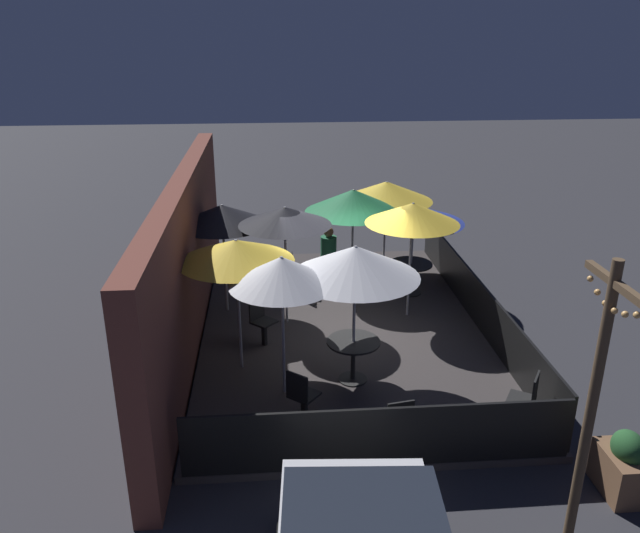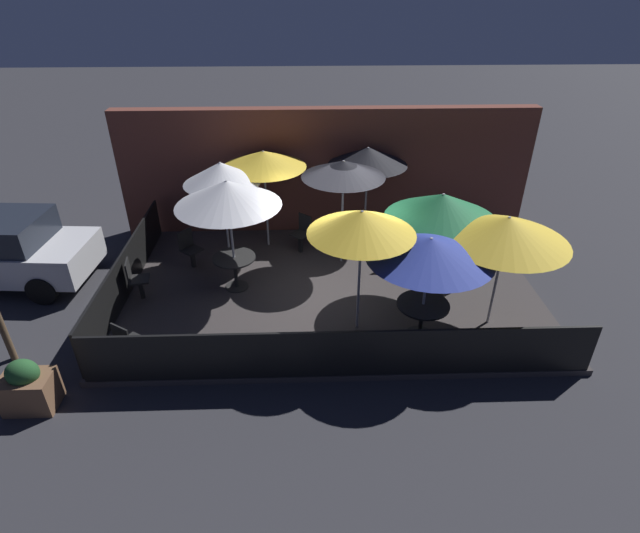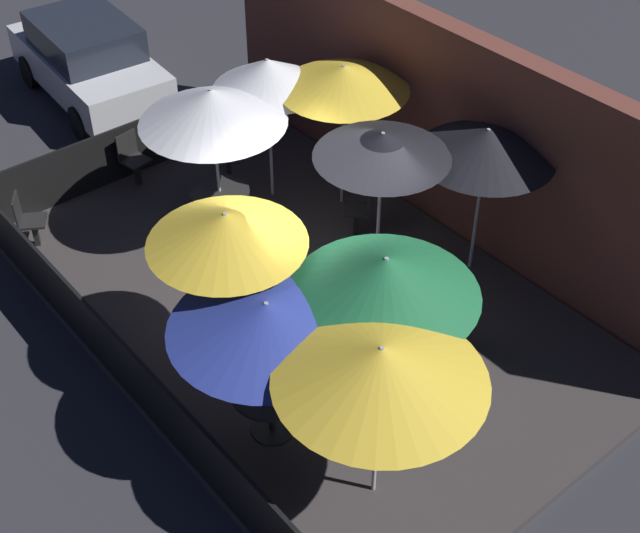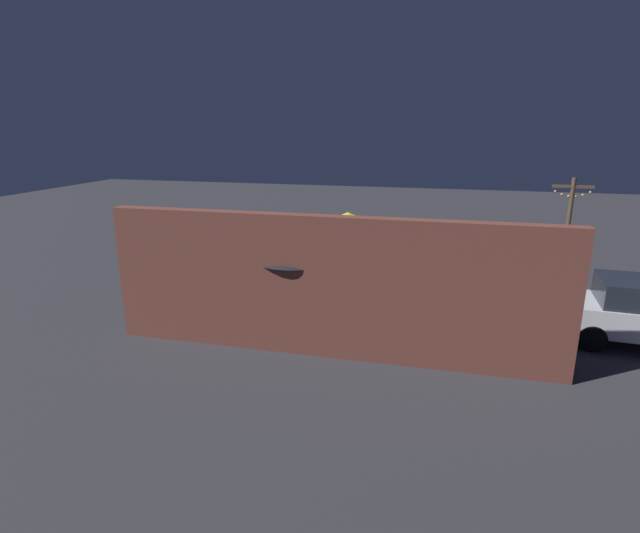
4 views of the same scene
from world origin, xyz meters
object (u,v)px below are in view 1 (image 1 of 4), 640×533
at_px(dining_table_0, 411,269).
at_px(patio_umbrella_8, 353,201).
at_px(patio_umbrella_5, 285,216).
at_px(patron_0, 328,254).
at_px(patio_umbrella_4, 236,251).
at_px(dining_table_1, 353,349).
at_px(patio_chair_4, 261,319).
at_px(patio_chair_0, 526,398).
at_px(patio_chair_3, 397,423).
at_px(patio_umbrella_6, 222,215).
at_px(planter_box, 624,466).
at_px(patio_chair_1, 302,394).
at_px(light_post, 593,400).
at_px(patio_umbrella_3, 386,191).
at_px(patio_chair_2, 297,272).
at_px(patio_umbrella_7, 282,271).
at_px(patio_umbrella_1, 355,261).
at_px(patio_umbrella_0, 414,214).
at_px(patio_umbrella_2, 413,213).

bearing_deg(dining_table_0, patio_umbrella_8, 69.10).
relative_size(patio_umbrella_5, patron_0, 1.97).
relative_size(patio_umbrella_4, dining_table_0, 2.50).
height_order(dining_table_1, patio_chair_4, patio_chair_4).
height_order(patio_chair_0, patio_chair_3, patio_chair_3).
relative_size(patio_umbrella_8, patio_chair_3, 2.57).
height_order(patio_umbrella_6, planter_box, patio_umbrella_6).
relative_size(patio_chair_1, patio_chair_3, 0.98).
distance_m(patio_chair_4, light_post, 6.64).
bearing_deg(patio_umbrella_6, patio_umbrella_3, -61.71).
relative_size(patio_umbrella_5, patio_umbrella_6, 1.05).
distance_m(patio_chair_3, patron_0, 6.93).
distance_m(patio_umbrella_6, patio_chair_2, 2.41).
distance_m(patio_umbrella_4, patio_umbrella_7, 1.16).
bearing_deg(patio_umbrella_7, patron_0, -13.43).
bearing_deg(dining_table_1, patio_umbrella_1, 0.00).
height_order(patio_umbrella_0, patio_chair_1, patio_umbrella_0).
xyz_separation_m(patio_umbrella_0, patio_chair_0, (-5.25, -0.64, -1.41)).
bearing_deg(patio_umbrella_2, patio_chair_1, 146.16).
bearing_deg(patio_chair_2, patio_umbrella_0, -0.00).
bearing_deg(light_post, patio_chair_0, -8.66).
distance_m(dining_table_0, patio_chair_3, 5.90).
height_order(patio_chair_0, patio_chair_4, patio_chair_4).
bearing_deg(patio_umbrella_2, patron_0, 31.93).
relative_size(patio_umbrella_7, light_post, 0.65).
distance_m(dining_table_1, patio_chair_1, 1.51).
bearing_deg(dining_table_1, patio_umbrella_3, -15.82).
xyz_separation_m(dining_table_0, light_post, (-7.55, -0.29, 1.39)).
distance_m(patio_umbrella_0, patio_umbrella_5, 3.20).
bearing_deg(dining_table_0, patio_umbrella_0, 0.00).
bearing_deg(patio_umbrella_7, patio_umbrella_8, -21.09).
bearing_deg(patio_umbrella_4, dining_table_0, -50.65).
relative_size(patio_umbrella_3, patio_chair_2, 2.44).
xyz_separation_m(patio_umbrella_0, patio_umbrella_6, (-0.61, 4.18, 0.25)).
bearing_deg(light_post, patio_umbrella_1, 28.68).
distance_m(patio_umbrella_0, dining_table_0, 1.32).
xyz_separation_m(patio_umbrella_1, patio_umbrella_4, (0.59, 1.96, 0.03)).
bearing_deg(patio_umbrella_4, patio_umbrella_5, -26.14).
bearing_deg(patio_umbrella_3, patio_chair_1, 159.04).
distance_m(patio_umbrella_0, planter_box, 7.00).
relative_size(patio_umbrella_6, dining_table_1, 2.58).
relative_size(patio_umbrella_0, patron_0, 1.78).
height_order(patio_umbrella_8, dining_table_0, patio_umbrella_8).
relative_size(patio_chair_3, patio_chair_4, 0.97).
relative_size(patio_chair_1, patron_0, 0.71).
height_order(patio_umbrella_1, patio_umbrella_3, patio_umbrella_1).
distance_m(patio_umbrella_0, patio_umbrella_8, 1.40).
relative_size(patio_umbrella_6, light_post, 0.63).
height_order(patio_chair_3, patio_chair_4, patio_chair_4).
xyz_separation_m(patio_umbrella_3, patio_chair_4, (-3.68, 3.05, -1.54)).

